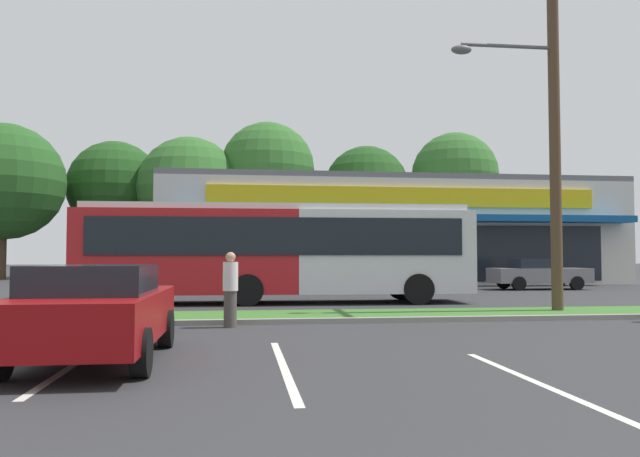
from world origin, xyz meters
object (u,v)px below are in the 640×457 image
car_0 (95,311)px  car_2 (538,273)px  car_3 (122,274)px  pedestrian_near_bench (230,289)px  city_bus (277,250)px  utility_pole (549,116)px  bus_stop_bench (133,307)px

car_0 → car_2: size_ratio=0.95×
car_3 → pedestrian_near_bench: bearing=-70.9°
city_bus → utility_pole: bearing=-33.8°
car_3 → pedestrian_near_bench: size_ratio=2.59×
bus_stop_bench → car_3: bearing=-78.8°
bus_stop_bench → car_2: size_ratio=0.35×
city_bus → car_2: (12.66, 6.88, -1.02)m
car_2 → pedestrian_near_bench: pedestrian_near_bench is taller
utility_pole → car_0: bearing=-149.6°
car_0 → pedestrian_near_bench: pedestrian_near_bench is taller
city_bus → bus_stop_bench: 8.21m
utility_pole → car_2: utility_pole is taller
pedestrian_near_bench → car_2: bearing=96.0°
utility_pole → car_2: (5.60, 11.85, -4.62)m
pedestrian_near_bench → utility_pole: bearing=64.2°
utility_pole → bus_stop_bench: size_ratio=6.27×
car_3 → pedestrian_near_bench: (4.88, -14.10, 0.05)m
bus_stop_bench → car_0: size_ratio=0.37×
city_bus → bus_stop_bench: city_bus is taller
city_bus → car_3: size_ratio=3.02×
city_bus → car_2: size_ratio=2.87×
car_3 → car_2: bearing=-1.1°
bus_stop_bench → pedestrian_near_bench: size_ratio=0.97×
car_0 → pedestrian_near_bench: bearing=-24.3°
city_bus → car_3: (-6.33, 7.25, -0.99)m
bus_stop_bench → car_0: bearing=91.1°
utility_pole → car_2: size_ratio=2.22×
car_3 → utility_pole: bearing=-42.4°
bus_stop_bench → car_0: car_0 is taller
car_2 → pedestrian_near_bench: size_ratio=2.74×
utility_pole → pedestrian_near_bench: 9.81m
utility_pole → city_bus: (-7.06, 4.97, -3.60)m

